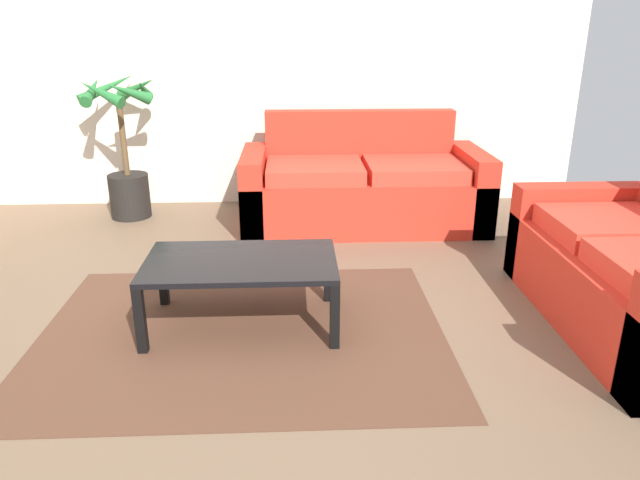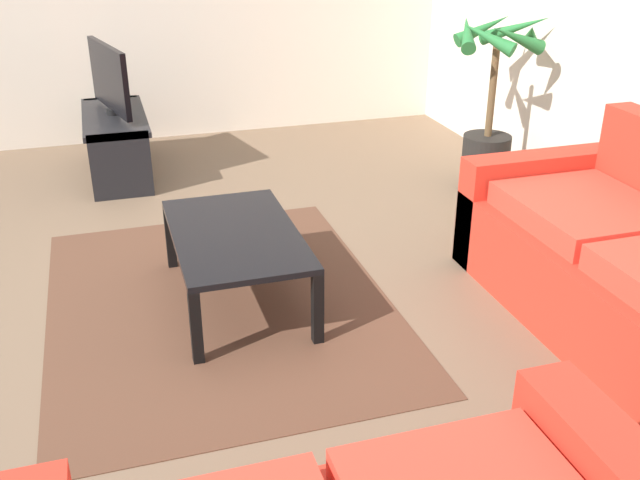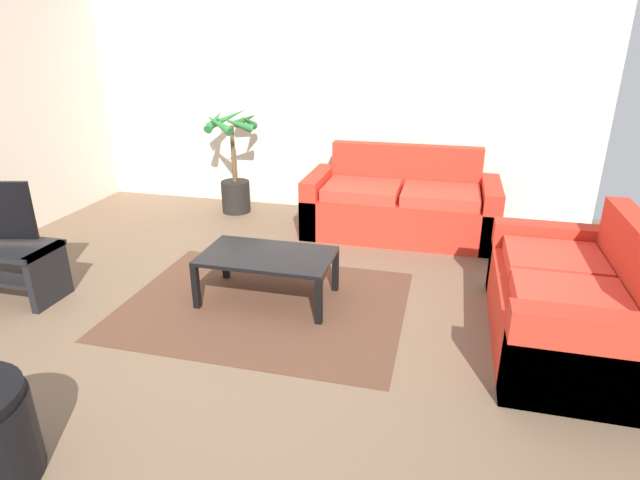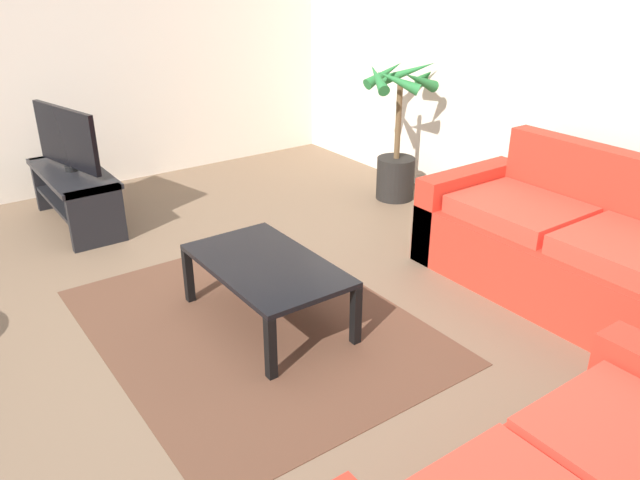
% 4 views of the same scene
% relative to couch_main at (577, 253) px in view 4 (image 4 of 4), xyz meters
% --- Properties ---
extents(ground_plane, '(6.60, 6.60, 0.00)m').
position_rel_couch_main_xyz_m(ground_plane, '(-0.94, -2.28, -0.30)').
color(ground_plane, brown).
extents(wall_back, '(6.00, 0.06, 2.70)m').
position_rel_couch_main_xyz_m(wall_back, '(-0.94, 0.72, 1.05)').
color(wall_back, beige).
rests_on(wall_back, ground).
extents(wall_left, '(0.06, 6.00, 2.70)m').
position_rel_couch_main_xyz_m(wall_left, '(-3.94, -2.28, 1.05)').
color(wall_left, beige).
rests_on(wall_left, ground).
extents(couch_main, '(1.98, 0.90, 0.90)m').
position_rel_couch_main_xyz_m(couch_main, '(0.00, 0.00, 0.00)').
color(couch_main, red).
rests_on(couch_main, ground).
extents(tv_stand, '(1.10, 0.45, 0.46)m').
position_rel_couch_main_xyz_m(tv_stand, '(-3.05, -2.24, -0.00)').
color(tv_stand, black).
rests_on(tv_stand, ground).
extents(tv, '(0.82, 0.23, 0.51)m').
position_rel_couch_main_xyz_m(tv, '(-3.05, -2.24, 0.43)').
color(tv, black).
rests_on(tv, tv_stand).
extents(coffee_table, '(1.04, 0.61, 0.39)m').
position_rel_couch_main_xyz_m(coffee_table, '(-0.87, -1.77, 0.05)').
color(coffee_table, black).
rests_on(coffee_table, ground).
extents(area_rug, '(2.20, 1.70, 0.01)m').
position_rel_couch_main_xyz_m(area_rug, '(-0.87, -1.87, -0.30)').
color(area_rug, '#513323').
rests_on(area_rug, ground).
extents(potted_palm, '(0.71, 0.71, 1.23)m').
position_rel_couch_main_xyz_m(potted_palm, '(-2.00, 0.28, 0.22)').
color(potted_palm, black).
rests_on(potted_palm, ground).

